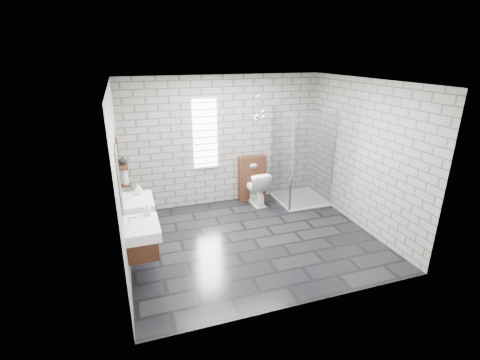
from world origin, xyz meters
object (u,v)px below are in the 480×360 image
vanity_right (136,204)px  shower_enclosure (299,181)px  vanity_left (139,230)px  toilet (256,187)px  cistern_panel (252,178)px

vanity_right → shower_enclosure: (3.41, 0.75, -0.25)m
vanity_left → toilet: bearing=37.7°
cistern_panel → shower_enclosure: size_ratio=0.49×
cistern_panel → vanity_left: bearing=-138.9°
shower_enclosure → toilet: (-0.89, 0.27, -0.14)m
cistern_panel → shower_enclosure: bearing=-30.1°
vanity_left → toilet: size_ratio=2.14×
vanity_left → shower_enclosure: size_ratio=0.77×
shower_enclosure → cistern_panel: bearing=149.9°
shower_enclosure → toilet: shower_enclosure is taller
vanity_right → toilet: size_ratio=2.14×
vanity_right → cistern_panel: size_ratio=1.57×
vanity_left → toilet: vanity_left is taller
vanity_right → shower_enclosure: shower_enclosure is taller
cistern_panel → toilet: 0.28m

